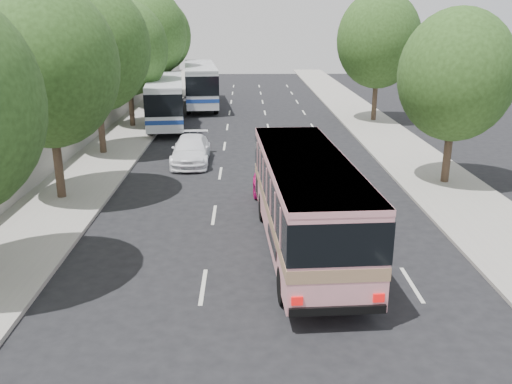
{
  "coord_description": "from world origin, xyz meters",
  "views": [
    {
      "loc": [
        -0.66,
        -16.13,
        7.45
      ],
      "look_at": [
        -0.28,
        1.96,
        1.6
      ],
      "focal_mm": 38.0,
      "sensor_mm": 36.0,
      "label": 1
    }
  ],
  "objects_px": {
    "tour_coach_front": "(166,98)",
    "pink_taxi": "(279,190)",
    "tour_coach_rear": "(200,81)",
    "pink_bus": "(306,194)",
    "white_pickup": "(191,150)"
  },
  "relations": [
    {
      "from": "pink_taxi",
      "to": "tour_coach_rear",
      "type": "height_order",
      "value": "tour_coach_rear"
    },
    {
      "from": "pink_bus",
      "to": "white_pickup",
      "type": "relative_size",
      "value": 2.12
    },
    {
      "from": "pink_taxi",
      "to": "tour_coach_rear",
      "type": "relative_size",
      "value": 0.37
    },
    {
      "from": "tour_coach_front",
      "to": "tour_coach_rear",
      "type": "height_order",
      "value": "tour_coach_rear"
    },
    {
      "from": "tour_coach_front",
      "to": "tour_coach_rear",
      "type": "xyz_separation_m",
      "value": [
        1.8,
        8.84,
        0.15
      ]
    },
    {
      "from": "tour_coach_front",
      "to": "pink_taxi",
      "type": "bearing_deg",
      "value": -75.31
    },
    {
      "from": "pink_taxi",
      "to": "tour_coach_rear",
      "type": "bearing_deg",
      "value": 94.34
    },
    {
      "from": "white_pickup",
      "to": "tour_coach_front",
      "type": "height_order",
      "value": "tour_coach_front"
    },
    {
      "from": "pink_bus",
      "to": "tour_coach_rear",
      "type": "distance_m",
      "value": 31.68
    },
    {
      "from": "white_pickup",
      "to": "pink_taxi",
      "type": "bearing_deg",
      "value": -60.8
    },
    {
      "from": "tour_coach_front",
      "to": "white_pickup",
      "type": "bearing_deg",
      "value": -82.17
    },
    {
      "from": "pink_taxi",
      "to": "tour_coach_front",
      "type": "relative_size",
      "value": 0.39
    },
    {
      "from": "pink_bus",
      "to": "pink_taxi",
      "type": "height_order",
      "value": "pink_bus"
    },
    {
      "from": "white_pickup",
      "to": "tour_coach_rear",
      "type": "distance_m",
      "value": 19.61
    },
    {
      "from": "pink_bus",
      "to": "tour_coach_front",
      "type": "height_order",
      "value": "tour_coach_front"
    }
  ]
}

